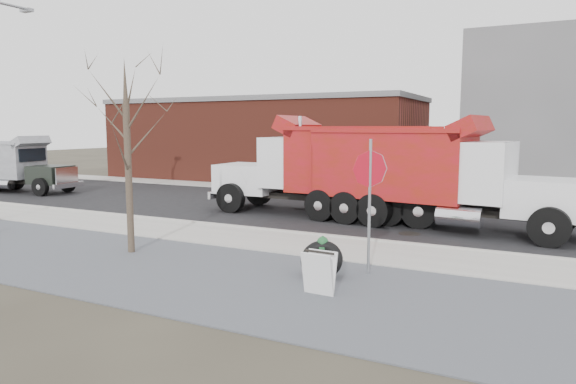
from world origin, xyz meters
The scene contains 15 objects.
ground centered at (0.00, 0.00, 0.00)m, with size 120.00×120.00×0.00m, color #383328.
gravel_verge centered at (0.00, -3.50, 0.01)m, with size 60.00×5.00×0.03m, color slate.
sidewalk centered at (0.00, 0.25, 0.03)m, with size 60.00×2.50×0.06m, color #9E9B93.
curb centered at (0.00, 1.55, 0.06)m, with size 60.00×0.15×0.11m, color #9E9B93.
road centered at (0.00, 6.30, 0.01)m, with size 60.00×9.40×0.02m, color black.
far_sidewalk centered at (0.00, 12.00, 0.03)m, with size 60.00×2.00×0.06m, color #9E9B93.
building_brick centered at (-10.00, 17.00, 2.65)m, with size 20.20×8.20×5.30m.
bare_tree centered at (-3.20, -2.60, 3.30)m, with size 3.20×3.20×5.20m.
fire_hydrant centered at (2.25, -2.23, 0.42)m, with size 0.52×0.51×0.91m.
truck_tire centered at (2.33, -2.46, 0.42)m, with size 1.12×1.03×0.89m.
stop_sign centered at (3.20, -1.77, 2.11)m, with size 0.62×0.63×3.13m.
sandwich_board centered at (2.76, -3.63, 0.48)m, with size 0.67×0.44×0.90m.
dump_truck_red_a centered at (3.18, 4.69, 1.88)m, with size 9.31×3.54×3.70m.
dump_truck_red_b centered at (-0.47, 5.32, 1.92)m, with size 9.01×2.67×3.78m.
dump_truck_grey centered at (-18.25, 4.78, 1.49)m, with size 6.52×2.50×2.91m.
Camera 1 is at (6.66, -12.90, 3.38)m, focal length 32.00 mm.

